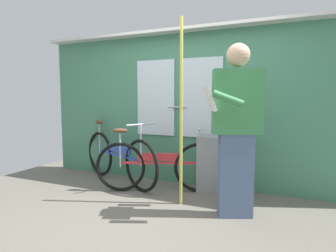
{
  "coord_description": "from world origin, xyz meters",
  "views": [
    {
      "loc": [
        1.3,
        -2.54,
        1.25
      ],
      "look_at": [
        -0.06,
        0.57,
        0.91
      ],
      "focal_mm": 30.3,
      "sensor_mm": 36.0,
      "label": 1
    }
  ],
  "objects_px": {
    "bicycle_leaning_behind": "(159,165)",
    "passenger_reading_newspaper": "(236,127)",
    "handrail_pole": "(181,113)",
    "trash_bin_by_wall": "(212,164)",
    "bicycle_near_door": "(118,157)"
  },
  "relations": [
    {
      "from": "bicycle_leaning_behind",
      "to": "passenger_reading_newspaper",
      "type": "distance_m",
      "value": 1.28
    },
    {
      "from": "handrail_pole",
      "to": "bicycle_leaning_behind",
      "type": "bearing_deg",
      "value": 145.23
    },
    {
      "from": "trash_bin_by_wall",
      "to": "handrail_pole",
      "type": "distance_m",
      "value": 0.94
    },
    {
      "from": "bicycle_leaning_behind",
      "to": "handrail_pole",
      "type": "distance_m",
      "value": 0.89
    },
    {
      "from": "bicycle_leaning_behind",
      "to": "handrail_pole",
      "type": "height_order",
      "value": "handrail_pole"
    },
    {
      "from": "passenger_reading_newspaper",
      "to": "handrail_pole",
      "type": "relative_size",
      "value": 0.84
    },
    {
      "from": "bicycle_near_door",
      "to": "handrail_pole",
      "type": "distance_m",
      "value": 1.42
    },
    {
      "from": "bicycle_leaning_behind",
      "to": "trash_bin_by_wall",
      "type": "height_order",
      "value": "bicycle_leaning_behind"
    },
    {
      "from": "bicycle_leaning_behind",
      "to": "passenger_reading_newspaper",
      "type": "height_order",
      "value": "passenger_reading_newspaper"
    },
    {
      "from": "passenger_reading_newspaper",
      "to": "handrail_pole",
      "type": "distance_m",
      "value": 0.65
    },
    {
      "from": "bicycle_leaning_behind",
      "to": "passenger_reading_newspaper",
      "type": "relative_size",
      "value": 0.89
    },
    {
      "from": "passenger_reading_newspaper",
      "to": "handrail_pole",
      "type": "xyz_separation_m",
      "value": [
        -0.64,
        0.09,
        0.12
      ]
    },
    {
      "from": "passenger_reading_newspaper",
      "to": "trash_bin_by_wall",
      "type": "height_order",
      "value": "passenger_reading_newspaper"
    },
    {
      "from": "bicycle_leaning_behind",
      "to": "handrail_pole",
      "type": "bearing_deg",
      "value": -56.57
    },
    {
      "from": "passenger_reading_newspaper",
      "to": "handrail_pole",
      "type": "height_order",
      "value": "handrail_pole"
    }
  ]
}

